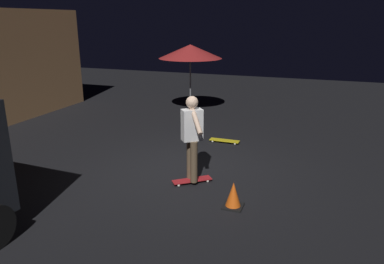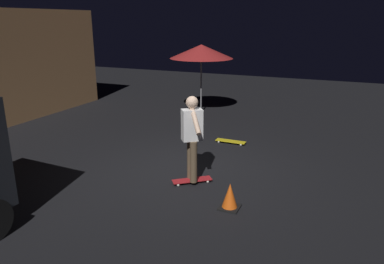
# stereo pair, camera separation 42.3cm
# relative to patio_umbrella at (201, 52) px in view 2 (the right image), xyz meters

# --- Properties ---
(ground_plane) EXTENTS (28.00, 28.00, 0.00)m
(ground_plane) POSITION_rel_patio_umbrella_xyz_m (-4.90, -1.68, -2.07)
(ground_plane) COLOR black
(patio_umbrella) EXTENTS (2.10, 2.10, 2.30)m
(patio_umbrella) POSITION_rel_patio_umbrella_xyz_m (0.00, 0.00, 0.00)
(patio_umbrella) COLOR slate
(patio_umbrella) RESTS_ON ground_plane
(skateboard_ridden) EXTENTS (0.65, 0.73, 0.07)m
(skateboard_ridden) POSITION_rel_patio_umbrella_xyz_m (-5.36, -2.00, -2.02)
(skateboard_ridden) COLOR #AD1E23
(skateboard_ridden) RESTS_ON ground_plane
(skateboard_spare) EXTENTS (0.23, 0.78, 0.07)m
(skateboard_spare) POSITION_rel_patio_umbrella_xyz_m (-2.75, -1.96, -2.02)
(skateboard_spare) COLOR gold
(skateboard_spare) RESTS_ON ground_plane
(skater) EXTENTS (0.82, 0.69, 1.67)m
(skater) POSITION_rel_patio_umbrella_xyz_m (-5.36, -2.00, -1.04)
(skater) COLOR brown
(skater) RESTS_ON skateboard_ridden
(traffic_cone) EXTENTS (0.34, 0.34, 0.46)m
(traffic_cone) POSITION_rel_patio_umbrella_xyz_m (-6.04, -2.99, -1.86)
(traffic_cone) COLOR black
(traffic_cone) RESTS_ON ground_plane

